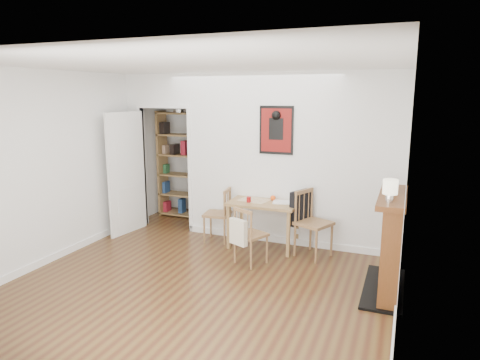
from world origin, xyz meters
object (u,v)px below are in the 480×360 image
at_px(bookshelf, 181,165).
at_px(mantel_lamp, 390,188).
at_px(chair_right, 313,223).
at_px(chair_front, 250,235).
at_px(fireplace, 393,241).
at_px(chair_left, 217,215).
at_px(ceramic_jar_b, 393,185).
at_px(notebook, 284,202).
at_px(red_glass, 249,199).
at_px(ceramic_jar_a, 393,186).
at_px(dining_table, 264,207).
at_px(orange_fruit, 273,198).

bearing_deg(bookshelf, mantel_lamp, -30.92).
height_order(chair_right, chair_front, chair_right).
bearing_deg(bookshelf, fireplace, -26.07).
height_order(chair_left, ceramic_jar_b, ceramic_jar_b).
relative_size(bookshelf, notebook, 6.10).
bearing_deg(notebook, mantel_lamp, -40.66).
height_order(chair_front, red_glass, chair_front).
relative_size(chair_right, fireplace, 0.76).
relative_size(notebook, ceramic_jar_a, 2.43).
height_order(dining_table, chair_left, chair_left).
xyz_separation_m(red_glass, mantel_lamp, (2.00, -1.13, 0.57)).
xyz_separation_m(notebook, ceramic_jar_b, (1.51, -0.63, 0.50)).
height_order(chair_right, ceramic_jar_b, ceramic_jar_b).
bearing_deg(orange_fruit, chair_left, -170.81).
bearing_deg(orange_fruit, mantel_lamp, -38.74).
height_order(mantel_lamp, ceramic_jar_b, mantel_lamp).
bearing_deg(bookshelf, dining_table, -27.48).
xyz_separation_m(red_glass, ceramic_jar_a, (2.01, -0.61, 0.48)).
bearing_deg(dining_table, notebook, 10.76).
distance_m(chair_front, ceramic_jar_b, 1.94).
bearing_deg(chair_right, bookshelf, 157.53).
height_order(ceramic_jar_a, ceramic_jar_b, ceramic_jar_a).
bearing_deg(mantel_lamp, chair_left, 154.46).
height_order(chair_right, orange_fruit, chair_right).
bearing_deg(bookshelf, ceramic_jar_a, -24.71).
relative_size(chair_left, notebook, 2.63).
height_order(dining_table, red_glass, red_glass).
distance_m(chair_right, chair_front, 0.94).
bearing_deg(red_glass, fireplace, -19.77).
height_order(bookshelf, notebook, bookshelf).
distance_m(chair_left, ceramic_jar_b, 2.74).
relative_size(red_glass, ceramic_jar_b, 0.85).
distance_m(fireplace, notebook, 1.81).
bearing_deg(ceramic_jar_b, chair_right, 155.68).
bearing_deg(dining_table, ceramic_jar_a, -21.53).
bearing_deg(mantel_lamp, red_glass, 150.60).
bearing_deg(notebook, ceramic_jar_a, -26.98).
relative_size(chair_right, bookshelf, 0.48).
relative_size(orange_fruit, mantel_lamp, 0.32).
distance_m(orange_fruit, ceramic_jar_b, 1.90).
xyz_separation_m(fireplace, red_glass, (-2.06, 0.74, 0.13)).
bearing_deg(fireplace, chair_right, 145.86).
height_order(notebook, mantel_lamp, mantel_lamp).
relative_size(chair_right, ceramic_jar_a, 7.17).
distance_m(bookshelf, fireplace, 4.30).
bearing_deg(fireplace, chair_front, 175.13).
bearing_deg(ceramic_jar_a, fireplace, -68.83).
bearing_deg(notebook, chair_left, -176.30).
bearing_deg(ceramic_jar_b, fireplace, -78.60).
bearing_deg(notebook, fireplace, -30.06).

